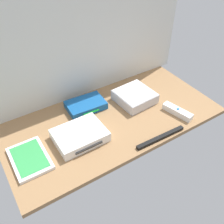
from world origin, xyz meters
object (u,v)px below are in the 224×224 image
at_px(game_case, 30,158).
at_px(network_router, 86,105).
at_px(mini_computer, 135,97).
at_px(remote_wand, 177,112).
at_px(sensor_bar, 161,137).
at_px(game_console, 80,135).

relative_size(game_case, network_router, 1.03).
height_order(mini_computer, network_router, mini_computer).
bearing_deg(network_router, remote_wand, -35.70).
bearing_deg(mini_computer, sensor_bar, -102.73).
distance_m(game_console, mini_computer, 0.36).
relative_size(game_console, network_router, 1.13).
xyz_separation_m(game_console, mini_computer, (0.35, 0.09, 0.00)).
distance_m(network_router, remote_wand, 0.44).
bearing_deg(game_console, game_case, 178.28).
relative_size(remote_wand, sensor_bar, 0.63).
xyz_separation_m(game_case, remote_wand, (0.68, -0.11, 0.01)).
xyz_separation_m(mini_computer, sensor_bar, (-0.06, -0.27, -0.02)).
distance_m(game_console, game_case, 0.22).
bearing_deg(sensor_bar, remote_wand, 27.21).
distance_m(game_console, sensor_bar, 0.34).
bearing_deg(remote_wand, network_router, 127.74).
bearing_deg(game_case, game_console, -1.35).
xyz_separation_m(remote_wand, sensor_bar, (-0.17, -0.08, -0.01)).
relative_size(game_console, game_case, 1.10).
bearing_deg(sensor_bar, network_router, 117.72).
distance_m(game_case, remote_wand, 0.68).
height_order(mini_computer, sensor_bar, mini_computer).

